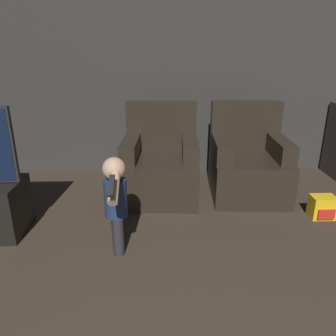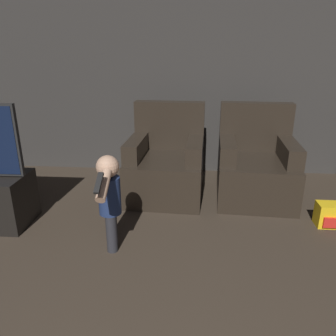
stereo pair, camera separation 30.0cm
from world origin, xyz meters
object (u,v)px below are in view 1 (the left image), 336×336
at_px(armchair_right, 248,164).
at_px(person_toddler, 116,198).
at_px(armchair_left, 161,165).
at_px(toy_backpack, 322,207).

bearing_deg(armchair_right, person_toddler, -136.25).
height_order(armchair_right, person_toddler, armchair_right).
relative_size(armchair_left, toy_backpack, 4.37).
bearing_deg(armchair_right, armchair_left, -176.63).
distance_m(armchair_left, armchair_right, 0.97).
xyz_separation_m(armchair_left, armchair_right, (0.97, -0.00, 0.00)).
height_order(armchair_left, person_toddler, armchair_left).
distance_m(armchair_right, person_toddler, 1.74).
bearing_deg(armchair_right, toy_backpack, -43.27).
relative_size(person_toddler, toy_backpack, 3.51).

